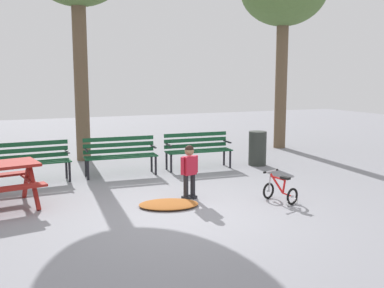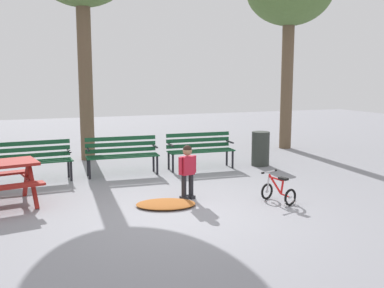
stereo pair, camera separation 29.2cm
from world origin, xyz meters
name	(u,v)px [view 1 (the left image)]	position (x,y,z in m)	size (l,w,h in m)	color
ground	(180,215)	(0.00, 0.00, 0.00)	(36.00, 36.00, 0.00)	gray
park_bench_far_left	(30,159)	(-2.06, 3.25, 0.51)	(1.62, 0.53, 0.85)	#144728
park_bench_left	(120,153)	(-0.15, 3.25, 0.51)	(1.62, 0.55, 0.85)	#144728
park_bench_right	(198,147)	(1.75, 3.25, 0.51)	(1.62, 0.54, 0.85)	#144728
child_standing	(189,168)	(0.49, 0.79, 0.58)	(0.37, 0.22, 0.99)	black
kids_bicycle	(280,191)	(1.90, -0.02, 0.20)	(0.50, 0.63, 0.54)	black
leaf_pile	(169,204)	(-0.01, 0.52, 0.04)	(1.02, 0.72, 0.07)	#9E5623
trash_bin	(257,148)	(3.29, 3.02, 0.42)	(0.44, 0.44, 0.85)	#2D332D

